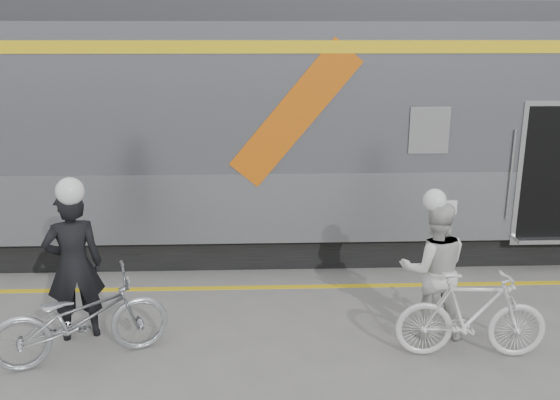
{
  "coord_description": "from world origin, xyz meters",
  "views": [
    {
      "loc": [
        -0.59,
        -5.96,
        3.61
      ],
      "look_at": [
        -0.3,
        1.6,
        1.5
      ],
      "focal_mm": 38.0,
      "sensor_mm": 36.0,
      "label": 1
    }
  ],
  "objects_px": {
    "woman": "(434,270)",
    "bicycle_right": "(471,315)",
    "bicycle_left": "(81,318)",
    "man": "(74,266)"
  },
  "relations": [
    {
      "from": "woman",
      "to": "bicycle_right",
      "type": "bearing_deg",
      "value": 122.44
    },
    {
      "from": "man",
      "to": "woman",
      "type": "bearing_deg",
      "value": 158.59
    },
    {
      "from": "bicycle_left",
      "to": "bicycle_right",
      "type": "bearing_deg",
      "value": -111.38
    },
    {
      "from": "bicycle_left",
      "to": "woman",
      "type": "bearing_deg",
      "value": -103.91
    },
    {
      "from": "man",
      "to": "woman",
      "type": "xyz_separation_m",
      "value": [
        4.35,
        -0.11,
        -0.08
      ]
    },
    {
      "from": "man",
      "to": "woman",
      "type": "relative_size",
      "value": 1.09
    },
    {
      "from": "man",
      "to": "bicycle_left",
      "type": "height_order",
      "value": "man"
    },
    {
      "from": "bicycle_left",
      "to": "bicycle_right",
      "type": "distance_m",
      "value": 4.45
    },
    {
      "from": "woman",
      "to": "bicycle_right",
      "type": "height_order",
      "value": "woman"
    },
    {
      "from": "bicycle_right",
      "to": "woman",
      "type": "bearing_deg",
      "value": 32.44
    }
  ]
}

